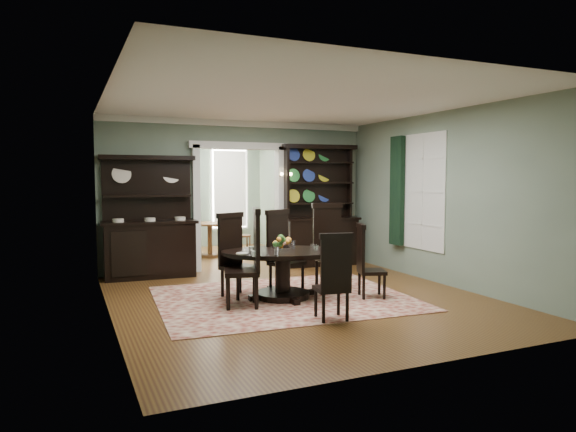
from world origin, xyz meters
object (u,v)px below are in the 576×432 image
sideboard (149,235)px  welsh_dresser (319,221)px  parlor_table (210,235)px  dining_table (283,265)px

sideboard → welsh_dresser: welsh_dresser is taller
parlor_table → dining_table: bearing=-90.6°
dining_table → parlor_table: parlor_table is taller
dining_table → sideboard: (-1.62, 2.55, 0.27)m
sideboard → parlor_table: size_ratio=2.62×
sideboard → welsh_dresser: (3.54, -0.01, 0.13)m
welsh_dresser → parlor_table: welsh_dresser is taller
sideboard → parlor_table: (1.67, 1.95, -0.27)m
welsh_dresser → dining_table: bearing=-121.5°
sideboard → dining_table: bearing=-55.0°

